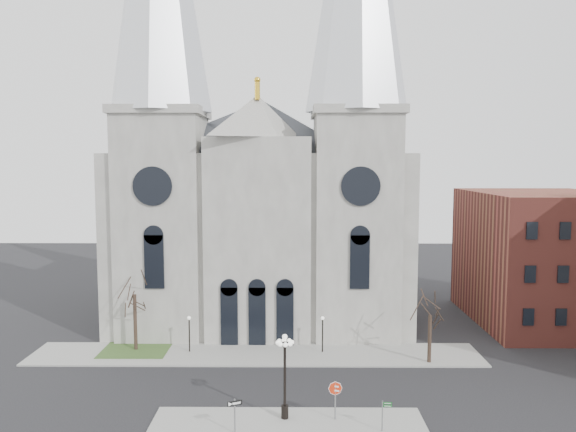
{
  "coord_description": "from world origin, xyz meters",
  "views": [
    {
      "loc": [
        3.27,
        -37.65,
        17.22
      ],
      "look_at": [
        2.92,
        8.0,
        12.79
      ],
      "focal_mm": 35.0,
      "sensor_mm": 36.0,
      "label": 1
    }
  ],
  "objects_px": {
    "stop_sign": "(335,392)",
    "one_way_sign": "(235,410)",
    "street_name_sign": "(384,413)",
    "globe_lamp": "(285,366)"
  },
  "relations": [
    {
      "from": "stop_sign",
      "to": "globe_lamp",
      "type": "xyz_separation_m",
      "value": [
        -3.35,
        0.13,
        1.76
      ]
    },
    {
      "from": "one_way_sign",
      "to": "street_name_sign",
      "type": "relative_size",
      "value": 1.12
    },
    {
      "from": "one_way_sign",
      "to": "globe_lamp",
      "type": "bearing_deg",
      "value": 10.24
    },
    {
      "from": "street_name_sign",
      "to": "stop_sign",
      "type": "bearing_deg",
      "value": 154.31
    },
    {
      "from": "stop_sign",
      "to": "one_way_sign",
      "type": "distance_m",
      "value": 6.78
    },
    {
      "from": "one_way_sign",
      "to": "street_name_sign",
      "type": "distance_m",
      "value": 9.44
    },
    {
      "from": "stop_sign",
      "to": "street_name_sign",
      "type": "xyz_separation_m",
      "value": [
        2.95,
        -1.62,
        -0.66
      ]
    },
    {
      "from": "street_name_sign",
      "to": "globe_lamp",
      "type": "bearing_deg",
      "value": 167.59
    },
    {
      "from": "globe_lamp",
      "to": "one_way_sign",
      "type": "bearing_deg",
      "value": -146.49
    },
    {
      "from": "one_way_sign",
      "to": "street_name_sign",
      "type": "height_order",
      "value": "one_way_sign"
    }
  ]
}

